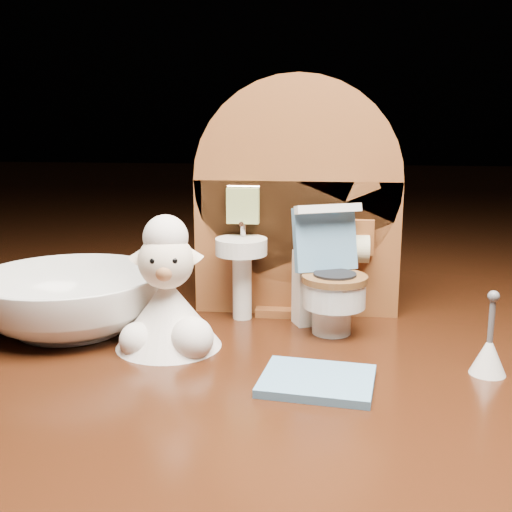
# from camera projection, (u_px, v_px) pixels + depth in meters

# --- Properties ---
(backdrop_panel) EXTENTS (0.13, 0.05, 0.15)m
(backdrop_panel) POSITION_uv_depth(u_px,v_px,m) (296.00, 212.00, 0.41)
(backdrop_panel) COLOR brown
(backdrop_panel) RESTS_ON ground
(toy_toilet) EXTENTS (0.05, 0.05, 0.08)m
(toy_toilet) POSITION_uv_depth(u_px,v_px,m) (328.00, 284.00, 0.38)
(toy_toilet) COLOR white
(toy_toilet) RESTS_ON ground
(bath_mat) EXTENTS (0.06, 0.05, 0.00)m
(bath_mat) POSITION_uv_depth(u_px,v_px,m) (317.00, 381.00, 0.31)
(bath_mat) COLOR #598AB1
(bath_mat) RESTS_ON ground
(toilet_brush) EXTENTS (0.02, 0.02, 0.04)m
(toilet_brush) POSITION_uv_depth(u_px,v_px,m) (489.00, 352.00, 0.32)
(toilet_brush) COLOR white
(toilet_brush) RESTS_ON ground
(plush_lamb) EXTENTS (0.06, 0.06, 0.08)m
(plush_lamb) POSITION_uv_depth(u_px,v_px,m) (168.00, 302.00, 0.35)
(plush_lamb) COLOR white
(plush_lamb) RESTS_ON ground
(ceramic_bowl) EXTENTS (0.12, 0.12, 0.03)m
(ceramic_bowl) POSITION_uv_depth(u_px,v_px,m) (70.00, 302.00, 0.38)
(ceramic_bowl) COLOR white
(ceramic_bowl) RESTS_ON ground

